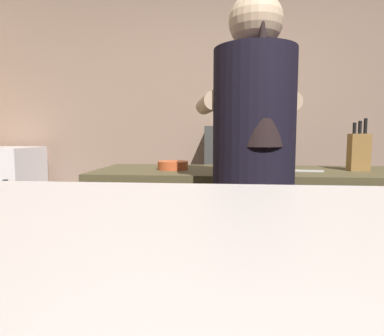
{
  "coord_description": "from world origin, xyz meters",
  "views": [
    {
      "loc": [
        0.01,
        -1.27,
        1.12
      ],
      "look_at": [
        -0.04,
        -0.75,
        1.07
      ],
      "focal_mm": 31.5,
      "sensor_mm": 36.0,
      "label": 1
    }
  ],
  "objects": [
    {
      "name": "prep_counter",
      "position": [
        0.35,
        0.61,
        0.46
      ],
      "size": [
        2.1,
        0.6,
        0.92
      ],
      "primitive_type": "cube",
      "color": "#4D442A",
      "rests_on": "ground"
    },
    {
      "name": "chefs_knife",
      "position": [
        0.41,
        0.56,
        0.93
      ],
      "size": [
        0.24,
        0.06,
        0.01
      ],
      "primitive_type": "cube",
      "rotation": [
        0.0,
        0.0,
        -0.12
      ],
      "color": "silver",
      "rests_on": "prep_counter"
    },
    {
      "name": "bottle_vinegar",
      "position": [
        0.37,
        1.97,
        1.28
      ],
      "size": [
        0.07,
        0.07,
        0.23
      ],
      "color": "#428029",
      "rests_on": "back_shelf"
    },
    {
      "name": "bottle_olive_oil",
      "position": [
        -0.05,
        1.88,
        1.26
      ],
      "size": [
        0.05,
        0.05,
        0.18
      ],
      "color": "#4A873B",
      "rests_on": "back_shelf"
    },
    {
      "name": "mini_fridge",
      "position": [
        -2.07,
        1.75,
        0.5
      ],
      "size": [
        0.55,
        0.58,
        0.99
      ],
      "color": "white",
      "rests_on": "ground"
    },
    {
      "name": "bartender",
      "position": [
        0.14,
        0.15,
        0.98
      ],
      "size": [
        0.47,
        0.54,
        1.68
      ],
      "rotation": [
        0.0,
        0.0,
        1.76
      ],
      "color": "#342E3F",
      "rests_on": "ground"
    },
    {
      "name": "knife_block",
      "position": [
        0.74,
        0.62,
        1.03
      ],
      "size": [
        0.1,
        0.08,
        0.28
      ],
      "color": "olive",
      "rests_on": "prep_counter"
    },
    {
      "name": "bottle_soy",
      "position": [
        0.19,
        2.0,
        1.28
      ],
      "size": [
        0.05,
        0.05,
        0.23
      ],
      "color": "red",
      "rests_on": "back_shelf"
    },
    {
      "name": "wall_back",
      "position": [
        0.0,
        2.2,
        1.35
      ],
      "size": [
        5.2,
        0.1,
        2.7
      ],
      "primitive_type": "cube",
      "color": "gray",
      "rests_on": "ground"
    },
    {
      "name": "mixing_bowl",
      "position": [
        -0.27,
        0.59,
        0.94
      ],
      "size": [
        0.17,
        0.17,
        0.05
      ],
      "primitive_type": "cylinder",
      "color": "#C45229",
      "rests_on": "prep_counter"
    },
    {
      "name": "back_shelf",
      "position": [
        0.22,
        1.92,
        0.6
      ],
      "size": [
        0.77,
        0.36,
        1.19
      ],
      "primitive_type": "cube",
      "color": "#3E3E3B",
      "rests_on": "ground"
    }
  ]
}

